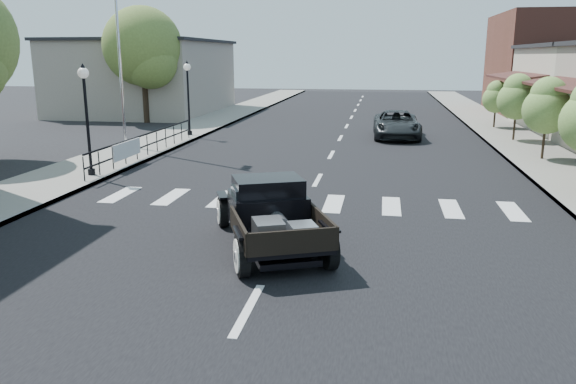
# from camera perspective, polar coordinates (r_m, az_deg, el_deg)

# --- Properties ---
(ground) EXTENTS (120.00, 120.00, 0.00)m
(ground) POSITION_cam_1_polar(r_m,az_deg,el_deg) (12.16, -0.78, -5.91)
(ground) COLOR black
(ground) RESTS_ON ground
(road) EXTENTS (14.00, 80.00, 0.02)m
(road) POSITION_cam_1_polar(r_m,az_deg,el_deg) (26.66, 5.01, 4.85)
(road) COLOR black
(road) RESTS_ON ground
(road_markings) EXTENTS (12.00, 60.00, 0.06)m
(road_markings) POSITION_cam_1_polar(r_m,az_deg,el_deg) (21.75, 3.93, 2.84)
(road_markings) COLOR silver
(road_markings) RESTS_ON ground
(sidewalk_left) EXTENTS (3.00, 80.00, 0.15)m
(sidewalk_left) POSITION_cam_1_polar(r_m,az_deg,el_deg) (28.59, -12.30, 5.32)
(sidewalk_left) COLOR gray
(sidewalk_left) RESTS_ON ground
(sidewalk_right) EXTENTS (3.00, 80.00, 0.15)m
(sidewalk_right) POSITION_cam_1_polar(r_m,az_deg,el_deg) (27.34, 23.11, 4.17)
(sidewalk_right) COLOR gray
(sidewalk_right) RESTS_ON ground
(low_building_left) EXTENTS (10.00, 12.00, 5.00)m
(low_building_left) POSITION_cam_1_polar(r_m,az_deg,el_deg) (42.84, -14.22, 11.16)
(low_building_left) COLOR #A89D8D
(low_building_left) RESTS_ON ground
(railing) EXTENTS (0.08, 10.00, 1.00)m
(railing) POSITION_cam_1_polar(r_m,az_deg,el_deg) (23.48, -14.12, 4.88)
(railing) COLOR black
(railing) RESTS_ON sidewalk_left
(banner) EXTENTS (0.04, 2.20, 0.60)m
(banner) POSITION_cam_1_polar(r_m,az_deg,el_deg) (21.69, -15.98, 3.52)
(banner) COLOR silver
(banner) RESTS_ON sidewalk_left
(lamp_post_b) EXTENTS (0.36, 0.36, 3.68)m
(lamp_post_b) POSITION_cam_1_polar(r_m,az_deg,el_deg) (19.89, -19.73, 6.87)
(lamp_post_b) COLOR black
(lamp_post_b) RESTS_ON sidewalk_left
(lamp_post_c) EXTENTS (0.36, 0.36, 3.68)m
(lamp_post_c) POSITION_cam_1_polar(r_m,az_deg,el_deg) (29.00, -10.09, 9.35)
(lamp_post_c) COLOR black
(lamp_post_c) RESTS_ON sidewalk_left
(flagpole) EXTENTS (0.12, 0.12, 10.87)m
(flagpole) POSITION_cam_1_polar(r_m,az_deg,el_deg) (25.89, -16.98, 16.45)
(flagpole) COLOR silver
(flagpole) RESTS_ON sidewalk_left
(big_tree_far) EXTENTS (4.79, 4.79, 7.03)m
(big_tree_far) POSITION_cam_1_polar(r_m,az_deg,el_deg) (36.32, -14.45, 12.38)
(big_tree_far) COLOR #576D2F
(big_tree_far) RESTS_ON ground
(small_tree_c) EXTENTS (1.83, 1.83, 3.04)m
(small_tree_c) POSITION_cam_1_polar(r_m,az_deg,el_deg) (24.00, 24.73, 6.69)
(small_tree_c) COLOR olive
(small_tree_c) RESTS_ON sidewalk_right
(small_tree_d) EXTENTS (1.81, 1.81, 3.01)m
(small_tree_d) POSITION_cam_1_polar(r_m,az_deg,el_deg) (28.96, 22.16, 7.89)
(small_tree_d) COLOR olive
(small_tree_d) RESTS_ON sidewalk_right
(small_tree_e) EXTENTS (1.50, 1.50, 2.50)m
(small_tree_e) POSITION_cam_1_polar(r_m,az_deg,el_deg) (33.86, 20.34, 8.30)
(small_tree_e) COLOR olive
(small_tree_e) RESTS_ON sidewalk_right
(hotrod_pickup) EXTENTS (3.66, 4.93, 1.55)m
(hotrod_pickup) POSITION_cam_1_polar(r_m,az_deg,el_deg) (12.12, -1.85, -2.13)
(hotrod_pickup) COLOR black
(hotrod_pickup) RESTS_ON ground
(second_car) EXTENTS (2.39, 4.95, 1.36)m
(second_car) POSITION_cam_1_polar(r_m,az_deg,el_deg) (29.11, 10.97, 6.73)
(second_car) COLOR black
(second_car) RESTS_ON ground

